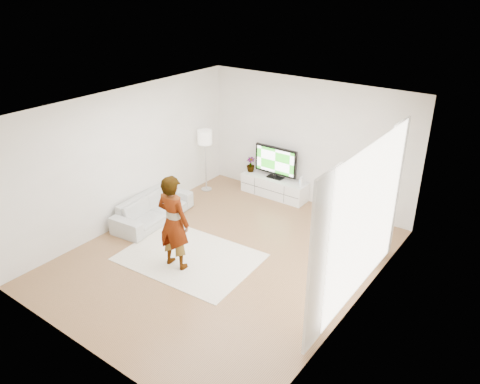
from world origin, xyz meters
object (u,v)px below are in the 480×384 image
Objects in this scene: television at (276,161)px; rug at (190,257)px; floor_lamp at (205,140)px; player at (173,222)px; media_console at (274,187)px; sofa at (153,209)px.

rug is (0.17, -3.20, -0.86)m from television.
television reaches higher than rug.
television is at bearing 24.77° from floor_lamp.
player is at bearing -93.66° from rug.
floor_lamp is (-1.67, 2.83, 0.38)m from player.
media_console reaches higher than rug.
player is at bearing -59.51° from floor_lamp.
media_console is at bearing -90.00° from television.
media_console is 0.66× the size of rug.
sofa is at bearing -34.56° from player.
floor_lamp reaches higher than sofa.
rug is at bearing -86.92° from television.
television is 2.99m from sofa.
sofa is at bearing -86.72° from floor_lamp.
rug is at bearing -96.39° from player.
media_console is at bearing -34.90° from sofa.
rug is 1.29× the size of sofa.
television is 0.62× the size of player.
sofa reaches higher than rug.
player is at bearing -87.54° from media_console.
player is 1.17× the size of floor_lamp.
player reaches higher than media_console.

